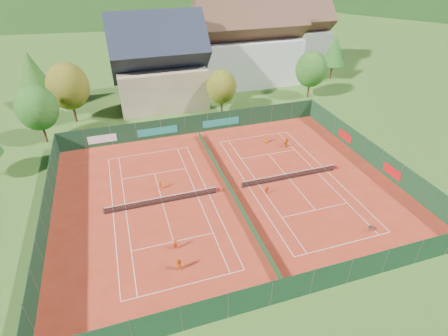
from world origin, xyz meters
TOP-DOWN VIEW (x-y plane):
  - ground at (0.00, 0.00)m, footprint 600.00×600.00m
  - clay_pad at (0.00, 0.00)m, footprint 40.00×32.00m
  - court_markings_left at (-8.00, 0.00)m, footprint 11.03×23.83m
  - court_markings_right at (8.00, 0.00)m, footprint 11.03×23.83m
  - tennis_net_left at (-7.85, 0.00)m, footprint 13.30×0.10m
  - tennis_net_right at (8.15, 0.00)m, footprint 13.30×0.10m
  - court_divider at (0.00, 0.00)m, footprint 0.03×28.80m
  - fence_north at (-0.46, 15.99)m, footprint 40.00×0.10m
  - fence_south at (0.00, -16.00)m, footprint 40.00×0.04m
  - fence_west at (-20.00, 0.00)m, footprint 0.04×32.00m
  - fence_east at (20.00, 0.05)m, footprint 0.09×32.00m
  - chalet at (-3.00, 30.00)m, footprint 16.20×12.00m
  - hotel_block_a at (16.00, 36.00)m, footprint 21.60×11.00m
  - hotel_block_b at (30.00, 44.00)m, footprint 17.28×10.00m
  - tree_west_front at (-22.00, 20.00)m, footprint 5.72×5.72m
  - tree_west_mid at (-18.00, 26.00)m, footprint 6.44×6.44m
  - tree_west_back at (-24.00, 34.00)m, footprint 5.60×5.60m
  - tree_center at (6.00, 22.00)m, footprint 5.01×5.01m
  - tree_east_front at (24.00, 24.00)m, footprint 5.72×5.72m
  - tree_east_mid at (34.00, 32.00)m, footprint 5.04×5.04m
  - tree_east_back at (26.00, 40.00)m, footprint 7.15×7.15m
  - mountain_backdrop at (28.54, 233.48)m, footprint 820.00×530.00m
  - ball_hopper at (11.54, -11.15)m, footprint 0.34×0.34m
  - loose_ball_0 at (-10.98, -5.57)m, footprint 0.07×0.07m
  - loose_ball_1 at (5.31, -12.40)m, footprint 0.07×0.07m
  - loose_ball_2 at (3.37, 5.45)m, footprint 0.07×0.07m
  - player_left_near at (-7.98, -7.44)m, footprint 0.59×0.52m
  - player_left_mid at (-8.14, -10.17)m, footprint 0.89×0.80m
  - player_left_far at (-7.81, 2.88)m, footprint 0.91×0.70m
  - player_right_near at (4.00, -2.04)m, footprint 0.74×0.57m
  - player_right_far_a at (9.05, 9.62)m, footprint 0.86×0.78m
  - player_right_far_b at (11.22, 7.53)m, footprint 1.47×0.89m

SIDE VIEW (x-z plane):
  - mountain_backdrop at x=28.54m, z-range -160.64..81.36m
  - ground at x=0.00m, z-range -0.02..-0.02m
  - clay_pad at x=0.00m, z-range 0.00..0.01m
  - court_markings_left at x=-8.00m, z-range 0.01..0.01m
  - court_markings_right at x=8.00m, z-range 0.01..0.01m
  - loose_ball_0 at x=-10.98m, z-range 0.00..0.07m
  - loose_ball_1 at x=5.31m, z-range 0.00..0.07m
  - loose_ball_2 at x=3.37m, z-range 0.00..0.07m
  - court_divider at x=0.00m, z-range 0.00..1.00m
  - tennis_net_left at x=-7.85m, z-range 0.00..1.02m
  - tennis_net_right at x=8.15m, z-range 0.00..1.02m
  - ball_hopper at x=11.54m, z-range 0.16..0.96m
  - player_right_near at x=4.00m, z-range 0.00..1.17m
  - player_left_far at x=-7.81m, z-range 0.00..1.25m
  - player_left_near at x=-7.98m, z-range 0.00..1.35m
  - player_right_far_a at x=9.05m, z-range 0.00..1.48m
  - player_left_mid at x=-8.14m, z-range 0.00..1.49m
  - player_right_far_b at x=11.22m, z-range 0.00..1.51m
  - fence_north at x=-0.46m, z-range -0.03..2.97m
  - fence_east at x=20.00m, z-range -0.02..2.98m
  - fence_south at x=0.00m, z-range 0.00..3.00m
  - fence_west at x=-20.00m, z-range 0.00..3.00m
  - tree_center at x=6.00m, z-range 0.92..8.52m
  - tree_west_front at x=-22.00m, z-range 1.05..9.74m
  - tree_east_front at x=24.00m, z-range 1.05..9.74m
  - tree_east_mid at x=34.00m, z-range 1.56..10.56m
  - tree_west_mid at x=-18.00m, z-range 1.18..10.96m
  - hotel_block_b at x=30.00m, z-range -1.13..14.37m
  - chalet at x=-3.00m, z-range -1.38..14.62m
  - tree_west_back at x=-24.00m, z-range 1.74..11.74m
  - tree_east_back at x=26.00m, z-range 1.31..12.18m
  - hotel_block_a at x=16.00m, z-range -1.24..16.01m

